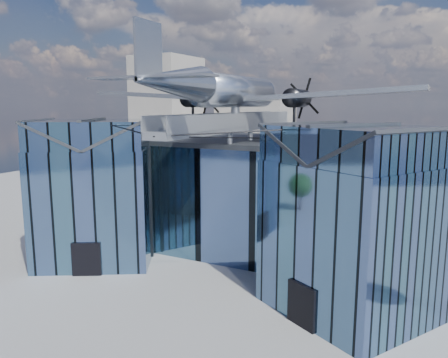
% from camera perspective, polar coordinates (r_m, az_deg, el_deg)
% --- Properties ---
extents(ground_plane, '(120.00, 120.00, 0.00)m').
position_cam_1_polar(ground_plane, '(34.44, -1.56, -12.40)').
color(ground_plane, gray).
extents(museum, '(32.88, 24.50, 17.60)m').
position_cam_1_polar(museum, '(37.85, 2.65, -1.61)').
color(museum, '#436289').
rests_on(museum, ground).
extents(bg_towers, '(77.00, 24.50, 26.00)m').
position_cam_1_polar(bg_towers, '(79.72, 17.28, 7.14)').
color(bg_towers, slate).
rests_on(bg_towers, ground).
extents(tree_side_w, '(3.99, 3.99, 4.88)m').
position_cam_1_polar(tree_side_w, '(56.47, -20.00, -0.73)').
color(tree_side_w, black).
rests_on(tree_side_w, ground).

